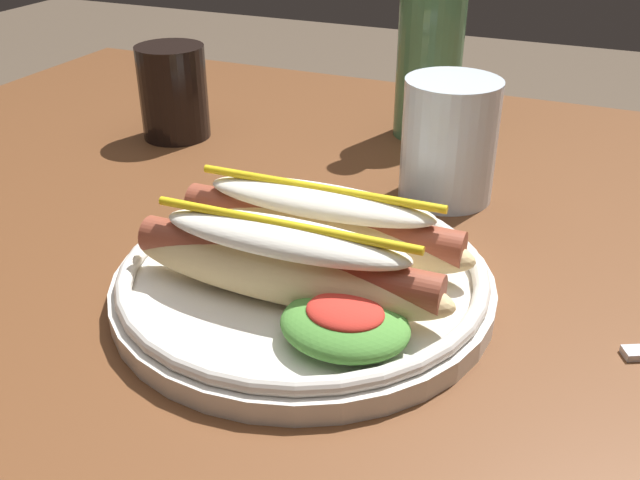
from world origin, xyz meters
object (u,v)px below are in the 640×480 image
at_px(hot_dog_plate, 305,266).
at_px(soda_cup, 173,92).
at_px(glass_bottle, 430,52).
at_px(water_cup, 449,140).

relative_size(hot_dog_plate, soda_cup, 2.71).
xyz_separation_m(hot_dog_plate, glass_bottle, (-0.02, 0.36, 0.07)).
distance_m(soda_cup, glass_bottle, 0.28).
bearing_deg(water_cup, hot_dog_plate, -103.05).
bearing_deg(soda_cup, glass_bottle, 24.60).
bearing_deg(hot_dog_plate, soda_cup, 137.80).
xyz_separation_m(water_cup, glass_bottle, (-0.06, 0.15, 0.04)).
distance_m(soda_cup, water_cup, 0.32).
relative_size(soda_cup, water_cup, 0.91).
distance_m(water_cup, glass_bottle, 0.17).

